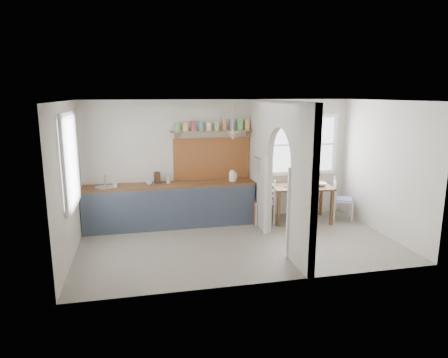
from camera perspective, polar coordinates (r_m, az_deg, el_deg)
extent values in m
cube|color=gray|center=(7.48, 2.17, -9.20)|extent=(5.80, 3.20, 0.01)
cube|color=beige|center=(6.98, 2.35, 11.12)|extent=(5.80, 3.20, 0.01)
cube|color=beige|center=(8.65, -0.43, 2.66)|extent=(5.80, 0.01, 2.60)
cube|color=beige|center=(5.62, 6.39, -2.57)|extent=(5.80, 0.01, 2.60)
cube|color=beige|center=(6.98, -21.43, -0.46)|extent=(0.01, 3.20, 2.60)
cube|color=beige|center=(8.33, 21.95, 1.41)|extent=(0.01, 3.20, 2.60)
cube|color=beige|center=(6.23, 11.31, -1.28)|extent=(0.12, 0.80, 2.60)
cube|color=beige|center=(8.25, 5.21, 2.16)|extent=(0.12, 1.20, 2.60)
cube|color=beige|center=(7.03, 8.30, 6.73)|extent=(0.12, 1.20, 1.05)
cube|color=brown|center=(8.28, -7.66, -0.87)|extent=(3.50, 0.60, 0.05)
cube|color=#343C46|center=(8.12, -7.40, -4.41)|extent=(3.50, 0.03, 0.85)
cube|color=#44281C|center=(8.44, -7.60, -3.78)|extent=(3.46, 0.45, 0.85)
cylinder|color=#B9BBBF|center=(8.28, -16.66, -1.18)|extent=(0.40, 0.40, 0.02)
cube|color=#9C5523|center=(8.58, -1.73, 2.91)|extent=(1.65, 0.03, 0.90)
cube|color=#9E7B41|center=(8.42, -1.65, 6.86)|extent=(1.75, 0.20, 0.03)
cube|color=#499F4C|center=(8.30, -6.75, 7.44)|extent=(0.09, 0.09, 0.18)
cube|color=gold|center=(8.32, -5.61, 7.47)|extent=(0.09, 0.09, 0.18)
cube|color=#99313C|center=(8.34, -4.47, 7.50)|extent=(0.09, 0.09, 0.18)
cube|color=teal|center=(8.37, -3.34, 7.53)|extent=(0.09, 0.09, 0.18)
cube|color=beige|center=(8.39, -2.21, 7.56)|extent=(0.09, 0.09, 0.18)
cube|color=#81B367|center=(8.42, -1.10, 7.58)|extent=(0.09, 0.09, 0.18)
cube|color=#C5652B|center=(8.46, 0.01, 7.60)|extent=(0.09, 0.09, 0.18)
cube|color=slate|center=(8.50, 1.11, 7.62)|extent=(0.09, 0.09, 0.18)
cube|color=#499F4C|center=(8.54, 2.20, 7.64)|extent=(0.09, 0.09, 0.18)
cube|color=gold|center=(8.58, 3.28, 7.65)|extent=(0.09, 0.09, 0.18)
cone|color=#F1E3C3|center=(8.17, 1.26, 6.21)|extent=(0.26, 0.26, 0.16)
cylinder|color=#B9BBBF|center=(8.11, 4.83, 3.06)|extent=(0.02, 0.50, 0.02)
imported|color=silver|center=(8.16, -15.29, -0.84)|extent=(0.14, 0.14, 0.10)
imported|color=silver|center=(8.27, -10.62, -0.47)|extent=(0.13, 0.13, 0.09)
cube|color=#44281C|center=(8.36, -9.53, 0.19)|extent=(0.13, 0.16, 0.23)
cylinder|color=gray|center=(8.33, -7.95, -0.09)|extent=(0.10, 0.10, 0.15)
cube|color=#A1266F|center=(8.42, 4.37, -4.81)|extent=(0.02, 0.03, 0.53)
cube|color=#C46E17|center=(8.39, 4.45, -5.04)|extent=(0.02, 0.03, 0.48)
imported|color=silver|center=(8.79, 13.47, -0.73)|extent=(0.29, 0.29, 0.07)
imported|color=#4F8047|center=(8.57, 10.82, -0.82)|extent=(0.12, 0.12, 0.10)
cylinder|color=#2F2A2B|center=(8.56, 9.12, -1.07)|extent=(0.23, 0.23, 0.02)
imported|color=#643F6D|center=(8.99, 10.84, 0.10)|extent=(0.20, 0.20, 0.20)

